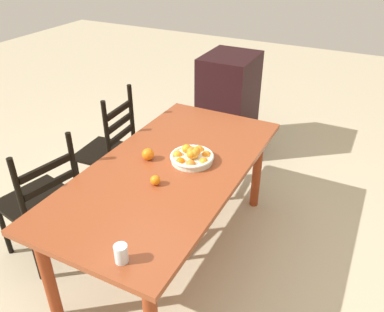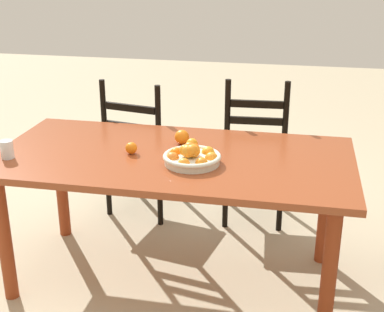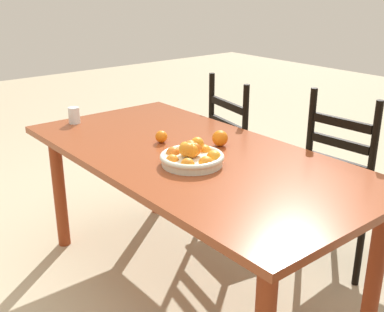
# 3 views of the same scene
# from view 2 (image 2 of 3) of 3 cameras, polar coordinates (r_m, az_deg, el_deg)

# --- Properties ---
(ground_plane) EXTENTS (12.00, 12.00, 0.00)m
(ground_plane) POSITION_cam_2_polar(r_m,az_deg,el_deg) (3.12, -1.83, -12.58)
(ground_plane) COLOR #BEB08F
(dining_table) EXTENTS (1.83, 0.91, 0.74)m
(dining_table) POSITION_cam_2_polar(r_m,az_deg,el_deg) (2.81, -1.99, -1.56)
(dining_table) COLOR brown
(dining_table) RESTS_ON ground
(chair_near_window) EXTENTS (0.43, 0.43, 0.99)m
(chair_near_window) POSITION_cam_2_polar(r_m,az_deg,el_deg) (3.55, 6.62, -0.01)
(chair_near_window) COLOR black
(chair_near_window) RESTS_ON ground
(chair_by_cabinet) EXTENTS (0.52, 0.52, 0.95)m
(chair_by_cabinet) POSITION_cam_2_polar(r_m,az_deg,el_deg) (3.68, -5.16, 0.60)
(chair_by_cabinet) COLOR black
(chair_by_cabinet) RESTS_ON ground
(fruit_bowl) EXTENTS (0.29, 0.29, 0.12)m
(fruit_bowl) POSITION_cam_2_polar(r_m,az_deg,el_deg) (2.65, -0.00, -0.03)
(fruit_bowl) COLOR silver
(fruit_bowl) RESTS_ON dining_table
(orange_loose_0) EXTENTS (0.08, 0.08, 0.08)m
(orange_loose_0) POSITION_cam_2_polar(r_m,az_deg,el_deg) (2.92, -1.06, 1.99)
(orange_loose_0) COLOR orange
(orange_loose_0) RESTS_ON dining_table
(orange_loose_1) EXTENTS (0.06, 0.06, 0.06)m
(orange_loose_1) POSITION_cam_2_polar(r_m,az_deg,el_deg) (2.80, -6.38, 0.83)
(orange_loose_1) COLOR orange
(orange_loose_1) RESTS_ON dining_table
(drinking_glass) EXTENTS (0.06, 0.06, 0.09)m
(drinking_glass) POSITION_cam_2_polar(r_m,az_deg,el_deg) (2.87, -18.83, 0.66)
(drinking_glass) COLOR silver
(drinking_glass) RESTS_ON dining_table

